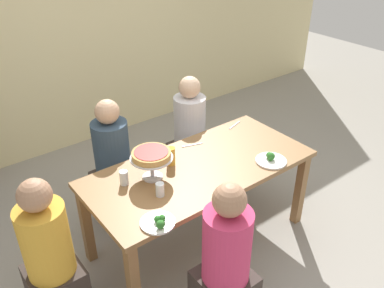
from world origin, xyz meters
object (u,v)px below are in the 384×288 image
(dining_table, at_px, (200,176))
(water_glass_clear_far, at_px, (124,178))
(diner_far_left, at_px, (114,170))
(salad_plate_near_diner, at_px, (158,222))
(diner_near_left, at_px, (225,270))
(water_glass_clear_near, at_px, (160,189))
(salad_plate_far_diner, at_px, (271,159))
(cutlery_knife_near, at_px, (192,145))
(diner_head_west, at_px, (52,265))
(beer_glass_amber_tall, at_px, (171,156))
(deep_dish_pizza_stand, at_px, (151,157))
(diner_far_right, at_px, (190,141))
(cutlery_fork_near, at_px, (235,125))

(dining_table, bearing_deg, water_glass_clear_far, 165.05)
(diner_far_left, xyz_separation_m, salad_plate_near_diner, (-0.22, -1.05, 0.27))
(diner_near_left, distance_m, water_glass_clear_near, 0.68)
(salad_plate_far_diner, bearing_deg, cutlery_knife_near, 120.67)
(diner_head_west, height_order, water_glass_clear_far, diner_head_west)
(dining_table, bearing_deg, beer_glass_amber_tall, 135.37)
(water_glass_clear_near, bearing_deg, deep_dish_pizza_stand, 70.69)
(salad_plate_near_diner, distance_m, cutlery_knife_near, 0.99)
(diner_head_west, distance_m, beer_glass_amber_tall, 1.12)
(dining_table, xyz_separation_m, salad_plate_far_diner, (0.48, -0.28, 0.11))
(deep_dish_pizza_stand, bearing_deg, salad_plate_far_diner, -24.11)
(dining_table, height_order, beer_glass_amber_tall, beer_glass_amber_tall)
(diner_far_right, bearing_deg, diner_far_left, -90.10)
(diner_far_right, bearing_deg, cutlery_fork_near, 33.28)
(dining_table, distance_m, water_glass_clear_near, 0.48)
(diner_head_west, bearing_deg, deep_dish_pizza_stand, 7.91)
(diner_far_right, height_order, diner_head_west, same)
(diner_far_left, relative_size, beer_glass_amber_tall, 7.95)
(deep_dish_pizza_stand, distance_m, cutlery_knife_near, 0.57)
(diner_head_west, xyz_separation_m, cutlery_knife_near, (1.36, 0.31, 0.25))
(dining_table, height_order, diner_far_right, diner_far_right)
(diner_near_left, height_order, deep_dish_pizza_stand, diner_near_left)
(diner_far_left, distance_m, deep_dish_pizza_stand, 0.73)
(salad_plate_near_diner, xyz_separation_m, water_glass_clear_far, (0.04, 0.51, 0.04))
(water_glass_clear_near, height_order, water_glass_clear_far, water_glass_clear_far)
(diner_far_left, xyz_separation_m, cutlery_knife_near, (0.54, -0.41, 0.25))
(dining_table, relative_size, cutlery_fork_near, 9.86)
(diner_head_west, bearing_deg, cutlery_knife_near, 12.67)
(beer_glass_amber_tall, xyz_separation_m, cutlery_fork_near, (0.82, 0.17, -0.07))
(dining_table, height_order, deep_dish_pizza_stand, deep_dish_pizza_stand)
(beer_glass_amber_tall, bearing_deg, diner_far_left, 113.56)
(diner_far_right, distance_m, deep_dish_pizza_stand, 1.08)
(beer_glass_amber_tall, relative_size, water_glass_clear_near, 1.45)
(salad_plate_far_diner, bearing_deg, water_glass_clear_near, 169.79)
(diner_near_left, relative_size, deep_dish_pizza_stand, 3.70)
(cutlery_fork_near, distance_m, cutlery_knife_near, 0.52)
(diner_far_left, distance_m, cutlery_knife_near, 0.72)
(diner_far_right, xyz_separation_m, beer_glass_amber_tall, (-0.59, -0.53, 0.32))
(diner_near_left, bearing_deg, cutlery_knife_near, -26.99)
(diner_near_left, distance_m, diner_head_west, 1.10)
(salad_plate_near_diner, distance_m, water_glass_clear_far, 0.51)
(diner_far_left, bearing_deg, dining_table, 29.54)
(diner_near_left, distance_m, diner_far_left, 1.42)
(water_glass_clear_far, bearing_deg, diner_far_right, 28.41)
(beer_glass_amber_tall, relative_size, water_glass_clear_far, 1.35)
(beer_glass_amber_tall, distance_m, water_glass_clear_far, 0.41)
(diner_far_right, relative_size, water_glass_clear_near, 11.49)
(deep_dish_pizza_stand, height_order, beer_glass_amber_tall, deep_dish_pizza_stand)
(diner_head_west, height_order, cutlery_fork_near, diner_head_west)
(diner_near_left, height_order, cutlery_fork_near, diner_near_left)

